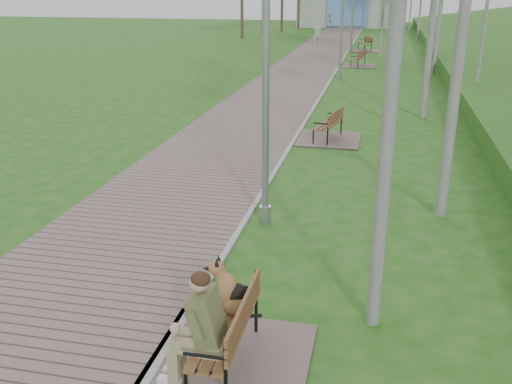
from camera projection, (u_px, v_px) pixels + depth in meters
ground at (251, 211)px, 11.20m from camera, size 120.00×120.00×0.00m
walkway at (308, 64)px, 31.25m from camera, size 3.50×67.00×0.04m
kerb at (340, 65)px, 30.89m from camera, size 0.10×67.00×0.05m
building_north at (349, 6)px, 57.52m from camera, size 10.00×5.20×4.00m
bench_main at (218, 335)px, 6.49m from camera, size 1.86×2.07×1.63m
bench_second at (328, 133)px, 16.24m from camera, size 1.75×1.94×1.07m
bench_third at (358, 63)px, 30.51m from camera, size 1.66×1.85×1.02m
bench_far at (365, 48)px, 37.33m from camera, size 1.84×2.04×1.13m
lamp_post_near at (266, 83)px, 9.80m from camera, size 0.22×0.22×5.57m
lamp_post_second at (342, 18)px, 25.89m from camera, size 0.23×0.23×5.85m
lamp_post_third at (353, 8)px, 35.57m from camera, size 0.22×0.22×5.81m
lamp_post_far at (368, 1)px, 53.74m from camera, size 0.21×0.21×5.52m
pedestrian_near at (317, 33)px, 40.67m from camera, size 0.71×0.58×1.69m
pedestrian_far at (330, 18)px, 56.02m from camera, size 0.91×0.73×1.82m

